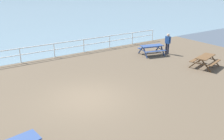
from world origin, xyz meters
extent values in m
cube|color=brown|center=(0.00, 0.00, -0.10)|extent=(30.00, 24.00, 0.20)
cube|color=white|center=(0.00, 7.75, 1.05)|extent=(23.00, 0.06, 0.06)
cube|color=white|center=(0.00, 7.75, 0.58)|extent=(23.00, 0.05, 0.05)
cylinder|color=white|center=(-1.28, 7.75, 0.53)|extent=(0.07, 0.07, 1.05)
cylinder|color=white|center=(1.28, 7.75, 0.53)|extent=(0.07, 0.07, 1.05)
cylinder|color=white|center=(3.83, 7.75, 0.53)|extent=(0.07, 0.07, 1.05)
cylinder|color=white|center=(6.39, 7.75, 0.53)|extent=(0.07, 0.07, 1.05)
cylinder|color=white|center=(8.94, 7.75, 0.53)|extent=(0.07, 0.07, 1.05)
cylinder|color=white|center=(11.50, 7.75, 0.53)|extent=(0.07, 0.07, 1.05)
cube|color=#334C84|center=(7.97, 4.01, 0.75)|extent=(1.91, 1.10, 0.05)
cube|color=#334C84|center=(8.11, 4.62, 0.45)|extent=(1.81, 0.68, 0.04)
cube|color=#334C84|center=(7.82, 3.41, 0.45)|extent=(1.81, 0.68, 0.04)
cube|color=navy|center=(8.82, 4.19, 0.38)|extent=(0.26, 0.79, 0.79)
cube|color=navy|center=(8.64, 3.47, 0.38)|extent=(0.26, 0.79, 0.79)
cube|color=navy|center=(8.73, 3.83, 0.42)|extent=(0.41, 1.47, 0.04)
cube|color=navy|center=(7.30, 4.56, 0.38)|extent=(0.26, 0.79, 0.79)
cube|color=navy|center=(7.12, 3.83, 0.38)|extent=(0.26, 0.79, 0.79)
cube|color=navy|center=(7.21, 4.20, 0.42)|extent=(0.41, 1.47, 0.04)
cube|color=brown|center=(8.96, -0.23, 0.75)|extent=(1.92, 1.15, 0.05)
cube|color=brown|center=(8.80, 0.37, 0.45)|extent=(1.80, 0.73, 0.04)
cube|color=brown|center=(9.13, -0.83, 0.45)|extent=(1.80, 0.73, 0.04)
cube|color=#50351E|center=(9.61, 0.34, 0.38)|extent=(0.29, 0.79, 0.79)
cube|color=#50351E|center=(9.81, -0.38, 0.38)|extent=(0.29, 0.79, 0.79)
cube|color=#50351E|center=(9.71, -0.02, 0.42)|extent=(0.46, 1.46, 0.04)
cube|color=#50351E|center=(8.11, -0.08, 0.38)|extent=(0.29, 0.79, 0.79)
cube|color=#50351E|center=(8.31, -0.80, 0.38)|extent=(0.29, 0.79, 0.79)
cube|color=#50351E|center=(8.21, -0.44, 0.42)|extent=(0.46, 1.46, 0.04)
cube|color=navy|center=(-3.44, -2.33, 0.38)|extent=(0.19, 0.80, 0.79)
cylinder|color=#1E2338|center=(9.23, 3.44, 0.42)|extent=(0.14, 0.14, 0.85)
cylinder|color=#1E2338|center=(9.19, 3.62, 0.42)|extent=(0.14, 0.14, 0.85)
cube|color=#264C8C|center=(9.21, 3.53, 1.14)|extent=(0.28, 0.37, 0.58)
cylinder|color=#264C8C|center=(9.25, 3.31, 1.17)|extent=(0.09, 0.09, 0.52)
cylinder|color=#264C8C|center=(9.17, 3.75, 1.17)|extent=(0.09, 0.09, 0.52)
sphere|color=beige|center=(9.21, 3.53, 1.54)|extent=(0.23, 0.23, 0.23)
camera|label=1|loc=(-4.93, -9.64, 5.46)|focal=38.42mm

